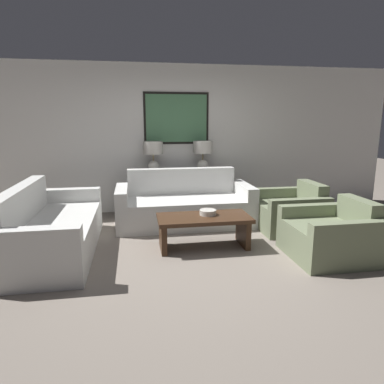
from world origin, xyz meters
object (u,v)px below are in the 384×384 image
(table_lamp_right, at_px, (203,152))
(armchair_near_camera, at_px, (331,236))
(table_lamp_left, at_px, (153,153))
(armchair_near_back_wall, at_px, (290,212))
(couch_by_back_wall, at_px, (184,206))
(couch_by_side, at_px, (52,231))
(decorative_bowl, at_px, (208,212))
(coffee_table, at_px, (204,224))
(console_table, at_px, (179,193))

(table_lamp_right, bearing_deg, armchair_near_camera, -64.51)
(table_lamp_left, height_order, armchair_near_camera, table_lamp_left)
(table_lamp_right, relative_size, armchair_near_back_wall, 0.60)
(couch_by_back_wall, distance_m, armchair_near_back_wall, 1.67)
(table_lamp_right, xyz_separation_m, couch_by_back_wall, (-0.45, -0.71, -0.81))
(armchair_near_back_wall, bearing_deg, table_lamp_left, 148.62)
(couch_by_side, xyz_separation_m, decorative_bowl, (2.01, -0.09, 0.17))
(armchair_near_camera, bearing_deg, decorative_bowl, 156.12)
(couch_by_side, height_order, coffee_table, couch_by_side)
(table_lamp_left, relative_size, coffee_table, 0.46)
(console_table, distance_m, couch_by_side, 2.49)
(table_lamp_left, bearing_deg, couch_by_side, -129.98)
(coffee_table, relative_size, armchair_near_camera, 1.28)
(couch_by_side, xyz_separation_m, coffee_table, (1.94, -0.14, 0.02))
(armchair_near_back_wall, bearing_deg, table_lamp_right, 132.59)
(couch_by_side, bearing_deg, decorative_bowl, -2.50)
(table_lamp_right, distance_m, armchair_near_back_wall, 1.88)
(console_table, relative_size, couch_by_back_wall, 0.61)
(couch_by_back_wall, xyz_separation_m, decorative_bowl, (0.16, -1.05, 0.17))
(table_lamp_left, relative_size, decorative_bowl, 2.58)
(couch_by_side, bearing_deg, armchair_near_back_wall, 7.19)
(console_table, bearing_deg, couch_by_back_wall, -90.00)
(armchair_near_camera, bearing_deg, armchair_near_back_wall, 90.00)
(console_table, height_order, armchair_near_back_wall, console_table)
(coffee_table, height_order, decorative_bowl, decorative_bowl)
(armchair_near_back_wall, bearing_deg, decorative_bowl, -159.87)
(table_lamp_left, distance_m, couch_by_back_wall, 1.16)
(console_table, relative_size, armchair_near_back_wall, 1.40)
(coffee_table, xyz_separation_m, armchair_near_back_wall, (1.48, 0.57, -0.05))
(coffee_table, relative_size, armchair_near_back_wall, 1.28)
(couch_by_side, height_order, decorative_bowl, couch_by_side)
(table_lamp_left, bearing_deg, table_lamp_right, 0.00)
(console_table, height_order, decorative_bowl, console_table)
(coffee_table, xyz_separation_m, armchair_near_camera, (1.48, -0.57, -0.05))
(console_table, relative_size, table_lamp_left, 2.34)
(console_table, bearing_deg, armchair_near_back_wall, -38.01)
(couch_by_side, bearing_deg, couch_by_back_wall, 27.57)
(decorative_bowl, bearing_deg, armchair_near_camera, -23.88)
(armchair_near_back_wall, bearing_deg, armchair_near_camera, -90.00)
(couch_by_back_wall, height_order, coffee_table, couch_by_back_wall)
(table_lamp_left, bearing_deg, armchair_near_back_wall, -31.38)
(console_table, xyz_separation_m, coffee_table, (0.10, -1.81, -0.05))
(decorative_bowl, distance_m, armchair_near_back_wall, 1.52)
(couch_by_back_wall, bearing_deg, table_lamp_right, 57.74)
(couch_by_back_wall, height_order, armchair_near_back_wall, couch_by_back_wall)
(table_lamp_left, distance_m, decorative_bowl, 1.97)
(couch_by_side, bearing_deg, table_lamp_left, 50.02)
(console_table, bearing_deg, couch_by_side, -137.86)
(couch_by_side, distance_m, armchair_near_camera, 3.50)
(table_lamp_right, bearing_deg, console_table, -180.00)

